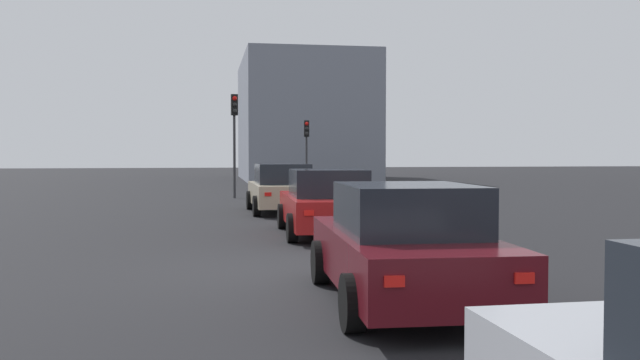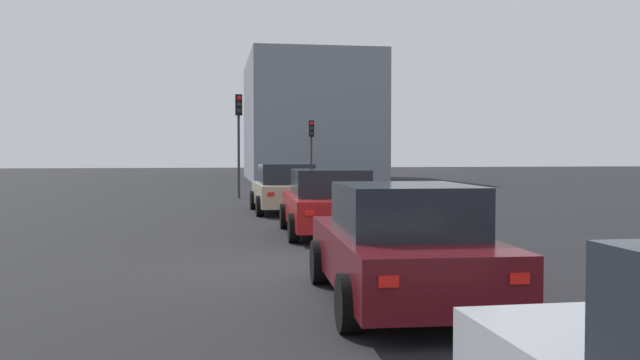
{
  "view_description": "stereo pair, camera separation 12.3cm",
  "coord_description": "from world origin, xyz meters",
  "px_view_note": "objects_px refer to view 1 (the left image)",
  "views": [
    {
      "loc": [
        -10.99,
        0.98,
        1.93
      ],
      "look_at": [
        0.47,
        -0.94,
        1.47
      ],
      "focal_mm": 37.53,
      "sensor_mm": 36.0,
      "label": 1
    },
    {
      "loc": [
        -11.01,
        0.86,
        1.93
      ],
      "look_at": [
        0.47,
        -0.94,
        1.47
      ],
      "focal_mm": 37.53,
      "sensor_mm": 36.0,
      "label": 2
    }
  ],
  "objects_px": {
    "car_beige_left_lead": "(282,189)",
    "traffic_light_near_left": "(307,139)",
    "car_maroon_left_third": "(404,246)",
    "traffic_light_near_right": "(234,124)",
    "car_red_left_second": "(327,203)"
  },
  "relations": [
    {
      "from": "car_red_left_second",
      "to": "car_maroon_left_third",
      "type": "xyz_separation_m",
      "value": [
        -7.28,
        0.29,
        -0.01
      ]
    },
    {
      "from": "car_red_left_second",
      "to": "car_beige_left_lead",
      "type": "bearing_deg",
      "value": 5.47
    },
    {
      "from": "traffic_light_near_left",
      "to": "car_red_left_second",
      "type": "bearing_deg",
      "value": -2.77
    },
    {
      "from": "car_beige_left_lead",
      "to": "car_maroon_left_third",
      "type": "height_order",
      "value": "car_beige_left_lead"
    },
    {
      "from": "car_beige_left_lead",
      "to": "traffic_light_near_right",
      "type": "distance_m",
      "value": 7.75
    },
    {
      "from": "car_beige_left_lead",
      "to": "traffic_light_near_left",
      "type": "bearing_deg",
      "value": -12.44
    },
    {
      "from": "car_red_left_second",
      "to": "traffic_light_near_right",
      "type": "relative_size",
      "value": 1.0
    },
    {
      "from": "car_beige_left_lead",
      "to": "car_maroon_left_third",
      "type": "bearing_deg",
      "value": 179.47
    },
    {
      "from": "traffic_light_near_left",
      "to": "traffic_light_near_right",
      "type": "distance_m",
      "value": 8.58
    },
    {
      "from": "car_red_left_second",
      "to": "car_maroon_left_third",
      "type": "height_order",
      "value": "car_red_left_second"
    },
    {
      "from": "traffic_light_near_right",
      "to": "traffic_light_near_left",
      "type": "bearing_deg",
      "value": 143.83
    },
    {
      "from": "traffic_light_near_left",
      "to": "traffic_light_near_right",
      "type": "relative_size",
      "value": 0.84
    },
    {
      "from": "car_red_left_second",
      "to": "car_maroon_left_third",
      "type": "relative_size",
      "value": 0.99
    },
    {
      "from": "traffic_light_near_right",
      "to": "car_red_left_second",
      "type": "bearing_deg",
      "value": 0.36
    },
    {
      "from": "car_maroon_left_third",
      "to": "traffic_light_near_left",
      "type": "xyz_separation_m",
      "value": [
        28.12,
        -2.88,
        1.95
      ]
    }
  ]
}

